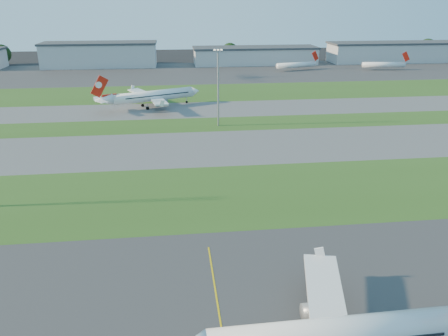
{
  "coord_description": "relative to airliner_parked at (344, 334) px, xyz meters",
  "views": [
    {
      "loc": [
        -0.07,
        -36.28,
        40.95
      ],
      "look_at": [
        10.13,
        50.17,
        7.0
      ],
      "focal_mm": 35.0,
      "sensor_mm": 36.0,
      "label": 1
    }
  ],
  "objects": [
    {
      "name": "apron_far",
      "position": [
        -18.66,
        222.82,
        -4.3
      ],
      "size": [
        400.0,
        80.0,
        0.01
      ],
      "primitive_type": "cube",
      "color": "#333335",
      "rests_on": "ground"
    },
    {
      "name": "airliner_taxiing",
      "position": [
        -26.79,
        135.99,
        0.2
      ],
      "size": [
        38.79,
        32.96,
        12.83
      ],
      "rotation": [
        0.0,
        0.0,
        3.54
      ],
      "color": "white",
      "rests_on": "ground"
    },
    {
      "name": "mini_jet_near",
      "position": [
        56.39,
        223.21,
        -1.02
      ],
      "size": [
        28.1,
        9.68,
        9.48
      ],
      "rotation": [
        0.0,
        0.0,
        0.26
      ],
      "color": "white",
      "rests_on": "ground"
    },
    {
      "name": "grass_strip_a",
      "position": [
        -18.66,
        49.82,
        -4.3
      ],
      "size": [
        300.0,
        34.0,
        0.01
      ],
      "primitive_type": "cube",
      "color": "#2E521B",
      "rests_on": "ground"
    },
    {
      "name": "hangar_east",
      "position": [
        36.34,
        252.82,
        1.33
      ],
      "size": [
        81.6,
        23.0,
        11.2
      ],
      "color": "#999CA1",
      "rests_on": "ground"
    },
    {
      "name": "taxiway_a",
      "position": [
        -18.66,
        82.82,
        -4.3
      ],
      "size": [
        300.0,
        32.0,
        0.01
      ],
      "primitive_type": "cube",
      "color": "#515154",
      "rests_on": "ground"
    },
    {
      "name": "grass_strip_c",
      "position": [
        -18.66,
        162.82,
        -4.3
      ],
      "size": [
        300.0,
        40.0,
        0.01
      ],
      "primitive_type": "cube",
      "color": "#2E521B",
      "rests_on": "ground"
    },
    {
      "name": "tree_east",
      "position": [
        96.34,
        264.82,
        1.86
      ],
      "size": [
        10.45,
        10.45,
        11.4
      ],
      "color": "black",
      "rests_on": "ground"
    },
    {
      "name": "taxiway_b",
      "position": [
        -18.66,
        129.82,
        -4.3
      ],
      "size": [
        300.0,
        26.0,
        0.01
      ],
      "primitive_type": "cube",
      "color": "#515154",
      "rests_on": "ground"
    },
    {
      "name": "airliner_parked",
      "position": [
        0.0,
        0.0,
        0.0
      ],
      "size": [
        39.25,
        33.31,
        12.25
      ],
      "rotation": [
        0.0,
        0.0,
        0.02
      ],
      "color": "white",
      "rests_on": "ground"
    },
    {
      "name": "tree_mid_west",
      "position": [
        -38.66,
        263.82,
        1.53
      ],
      "size": [
        9.9,
        9.9,
        10.8
      ],
      "color": "black",
      "rests_on": "ground"
    },
    {
      "name": "tree_west",
      "position": [
        -128.66,
        267.82,
        2.84
      ],
      "size": [
        12.1,
        12.1,
        13.2
      ],
      "color": "black",
      "rests_on": "ground"
    },
    {
      "name": "hangar_far_east",
      "position": [
        136.34,
        252.82,
        2.33
      ],
      "size": [
        96.9,
        23.0,
        13.2
      ],
      "color": "#999CA1",
      "rests_on": "ground"
    },
    {
      "name": "light_mast_centre",
      "position": [
        -3.66,
        105.82,
        10.51
      ],
      "size": [
        3.2,
        0.7,
        25.8
      ],
      "color": "gray",
      "rests_on": "ground"
    },
    {
      "name": "tree_mid_east",
      "position": [
        21.34,
        266.82,
        2.51
      ],
      "size": [
        11.55,
        11.55,
        12.6
      ],
      "color": "black",
      "rests_on": "ground"
    },
    {
      "name": "mini_jet_far",
      "position": [
        109.54,
        218.08,
        -1.02
      ],
      "size": [
        28.62,
        5.66,
        9.48
      ],
      "rotation": [
        0.0,
        0.0,
        -0.1
      ],
      "color": "white",
      "rests_on": "ground"
    },
    {
      "name": "grass_strip_b",
      "position": [
        -18.66,
        107.82,
        -4.3
      ],
      "size": [
        300.0,
        18.0,
        0.01
      ],
      "primitive_type": "cube",
      "color": "#2E521B",
      "rests_on": "ground"
    },
    {
      "name": "hangar_west",
      "position": [
        -63.66,
        252.82,
        3.33
      ],
      "size": [
        71.4,
        23.0,
        15.2
      ],
      "color": "#999CA1",
      "rests_on": "ground"
    },
    {
      "name": "tree_far_east",
      "position": [
        166.34,
        268.82,
        3.16
      ],
      "size": [
        12.65,
        12.65,
        13.8
      ],
      "color": "black",
      "rests_on": "ground"
    }
  ]
}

